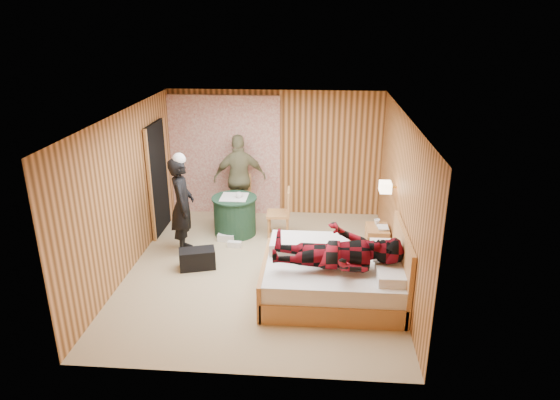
# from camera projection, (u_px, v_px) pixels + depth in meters

# --- Properties ---
(floor) EXTENTS (4.20, 5.00, 0.01)m
(floor) POSITION_uv_depth(u_px,v_px,m) (262.00, 269.00, 8.02)
(floor) COLOR tan
(floor) RESTS_ON ground
(ceiling) EXTENTS (4.20, 5.00, 0.01)m
(ceiling) POSITION_uv_depth(u_px,v_px,m) (260.00, 115.00, 7.14)
(ceiling) COLOR silver
(ceiling) RESTS_ON wall_back
(wall_back) EXTENTS (4.20, 0.02, 2.50)m
(wall_back) POSITION_uv_depth(u_px,v_px,m) (275.00, 153.00, 9.91)
(wall_back) COLOR tan
(wall_back) RESTS_ON floor
(wall_left) EXTENTS (0.02, 5.00, 2.50)m
(wall_left) POSITION_uv_depth(u_px,v_px,m) (127.00, 193.00, 7.74)
(wall_left) COLOR tan
(wall_left) RESTS_ON floor
(wall_right) EXTENTS (0.02, 5.00, 2.50)m
(wall_right) POSITION_uv_depth(u_px,v_px,m) (401.00, 200.00, 7.43)
(wall_right) COLOR tan
(wall_right) RESTS_ON floor
(curtain) EXTENTS (2.20, 0.08, 2.40)m
(curtain) POSITION_uv_depth(u_px,v_px,m) (225.00, 156.00, 9.94)
(curtain) COLOR silver
(curtain) RESTS_ON floor
(doorway) EXTENTS (0.06, 0.90, 2.05)m
(doorway) POSITION_uv_depth(u_px,v_px,m) (158.00, 179.00, 9.12)
(doorway) COLOR black
(doorway) RESTS_ON floor
(wall_lamp) EXTENTS (0.26, 0.24, 0.16)m
(wall_lamp) POSITION_uv_depth(u_px,v_px,m) (386.00, 187.00, 7.84)
(wall_lamp) COLOR gold
(wall_lamp) RESTS_ON wall_right
(bed) EXTENTS (1.99, 1.55, 1.07)m
(bed) POSITION_uv_depth(u_px,v_px,m) (334.00, 277.00, 7.16)
(bed) COLOR tan
(bed) RESTS_ON floor
(nightstand) EXTENTS (0.38, 0.52, 0.50)m
(nightstand) POSITION_uv_depth(u_px,v_px,m) (377.00, 240.00, 8.43)
(nightstand) COLOR tan
(nightstand) RESTS_ON floor
(round_table) EXTENTS (0.83, 0.83, 0.73)m
(round_table) POSITION_uv_depth(u_px,v_px,m) (235.00, 215.00, 9.20)
(round_table) COLOR #1D402C
(round_table) RESTS_ON floor
(chair_far) EXTENTS (0.42, 0.42, 0.93)m
(chair_far) POSITION_uv_depth(u_px,v_px,m) (240.00, 194.00, 9.75)
(chair_far) COLOR tan
(chair_far) RESTS_ON floor
(chair_near) EXTENTS (0.43, 0.43, 0.92)m
(chair_near) POSITION_uv_depth(u_px,v_px,m) (283.00, 209.00, 9.02)
(chair_near) COLOR tan
(chair_near) RESTS_ON floor
(duffel_bag) EXTENTS (0.63, 0.45, 0.32)m
(duffel_bag) POSITION_uv_depth(u_px,v_px,m) (197.00, 259.00, 8.01)
(duffel_bag) COLOR black
(duffel_bag) RESTS_ON floor
(sneaker_left) EXTENTS (0.31, 0.15, 0.13)m
(sneaker_left) POSITION_uv_depth(u_px,v_px,m) (226.00, 238.00, 8.99)
(sneaker_left) COLOR white
(sneaker_left) RESTS_ON floor
(sneaker_right) EXTENTS (0.25, 0.12, 0.11)m
(sneaker_right) POSITION_uv_depth(u_px,v_px,m) (235.00, 244.00, 8.76)
(sneaker_right) COLOR white
(sneaker_right) RESTS_ON floor
(woman_standing) EXTENTS (0.51, 0.68, 1.67)m
(woman_standing) POSITION_uv_depth(u_px,v_px,m) (182.00, 206.00, 8.36)
(woman_standing) COLOR black
(woman_standing) RESTS_ON floor
(man_at_table) EXTENTS (1.08, 0.63, 1.72)m
(man_at_table) POSITION_uv_depth(u_px,v_px,m) (240.00, 178.00, 9.67)
(man_at_table) COLOR #726F4C
(man_at_table) RESTS_ON floor
(man_on_bed) EXTENTS (0.86, 0.67, 1.77)m
(man_on_bed) POSITION_uv_depth(u_px,v_px,m) (338.00, 243.00, 6.72)
(man_on_bed) COLOR maroon
(man_on_bed) RESTS_ON bed
(book_lower) EXTENTS (0.20, 0.24, 0.02)m
(book_lower) POSITION_uv_depth(u_px,v_px,m) (378.00, 228.00, 8.30)
(book_lower) COLOR white
(book_lower) RESTS_ON nightstand
(book_upper) EXTENTS (0.17, 0.23, 0.02)m
(book_upper) POSITION_uv_depth(u_px,v_px,m) (378.00, 227.00, 8.29)
(book_upper) COLOR white
(book_upper) RESTS_ON nightstand
(cup_nightstand) EXTENTS (0.10, 0.10, 0.09)m
(cup_nightstand) POSITION_uv_depth(u_px,v_px,m) (377.00, 222.00, 8.45)
(cup_nightstand) COLOR white
(cup_nightstand) RESTS_ON nightstand
(cup_table) EXTENTS (0.15, 0.15, 0.10)m
(cup_table) POSITION_uv_depth(u_px,v_px,m) (239.00, 195.00, 9.00)
(cup_table) COLOR white
(cup_table) RESTS_ON round_table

